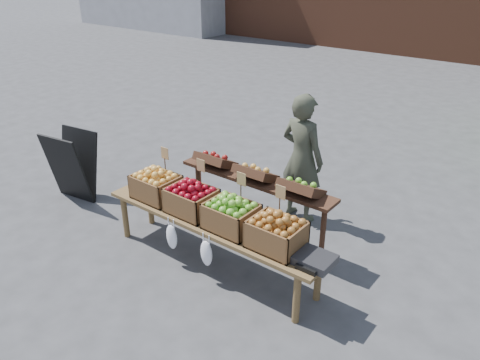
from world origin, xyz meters
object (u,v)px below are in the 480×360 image
Objects in this scene: display_bench at (212,243)px; crate_golden_apples at (156,187)px; vendor at (302,158)px; crate_red_apples at (231,217)px; back_table at (255,200)px; crate_russet_pears at (191,201)px; chalkboard_sign at (73,166)px; weighing_scale at (315,260)px; crate_green_apples at (276,235)px.

display_bench is 0.93m from crate_golden_apples.
vendor reaches higher than crate_red_apples.
vendor is 1.82m from crate_golden_apples.
crate_russet_pears is (-0.33, -0.72, 0.19)m from back_table.
chalkboard_sign is 2.89× the size of weighing_scale.
vendor is at bearing 82.39° from display_bench.
crate_russet_pears is 0.55m from crate_red_apples.
crate_golden_apples and crate_red_apples have the same top height.
weighing_scale is (1.52, 0.00, -0.10)m from crate_russet_pears.
chalkboard_sign is (-2.74, -1.46, -0.33)m from vendor.
crate_red_apples and crate_green_apples have the same top height.
vendor reaches higher than crate_russet_pears.
weighing_scale is at bearing -31.01° from back_table.
chalkboard_sign is 2.28m from crate_russet_pears.
crate_russet_pears is at bearing -9.21° from chalkboard_sign.
chalkboard_sign reaches higher than crate_red_apples.
crate_red_apples reaches higher than weighing_scale.
crate_green_apples is at bearing 0.00° from crate_russet_pears.
back_table is at bearing 107.21° from crate_red_apples.
back_table is 0.78m from crate_red_apples.
crate_russet_pears is (0.55, 0.00, 0.00)m from crate_golden_apples.
crate_red_apples is at bearing 0.00° from display_bench.
back_table is at bearing 65.58° from crate_russet_pears.
crate_russet_pears is 1.47× the size of weighing_scale.
back_table is 6.18× the size of weighing_scale.
display_bench is at bearing 180.00° from crate_green_apples.
crate_golden_apples is 1.00× the size of crate_green_apples.
crate_golden_apples is 1.10m from crate_red_apples.
chalkboard_sign reaches higher than crate_golden_apples.
crate_red_apples is at bearing -72.79° from back_table.
display_bench is at bearing 0.00° from crate_golden_apples.
crate_red_apples is (0.08, -1.49, -0.11)m from vendor.
crate_russet_pears is 1.53m from weighing_scale.
crate_red_apples is (0.55, 0.00, 0.00)m from crate_russet_pears.
back_table reaches higher than crate_russet_pears.
crate_red_apples is 1.00× the size of crate_green_apples.
display_bench is 7.94× the size of weighing_scale.
chalkboard_sign is 1.73m from crate_golden_apples.
crate_green_apples is (1.10, 0.00, 0.00)m from crate_russet_pears.
chalkboard_sign is at bearing 179.47° from crate_green_apples.
back_table is 4.20× the size of crate_red_apples.
crate_green_apples is at bearing 0.00° from crate_red_apples.
crate_golden_apples is 0.55m from crate_russet_pears.
crate_golden_apples is 1.47× the size of weighing_scale.
crate_russet_pears is at bearing -114.42° from back_table.
crate_golden_apples is at bearing 180.00° from weighing_scale.
display_bench is 1.29m from weighing_scale.
crate_russet_pears is 1.00× the size of crate_red_apples.
crate_russet_pears reaches higher than weighing_scale.
chalkboard_sign is at bearing -165.14° from back_table.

